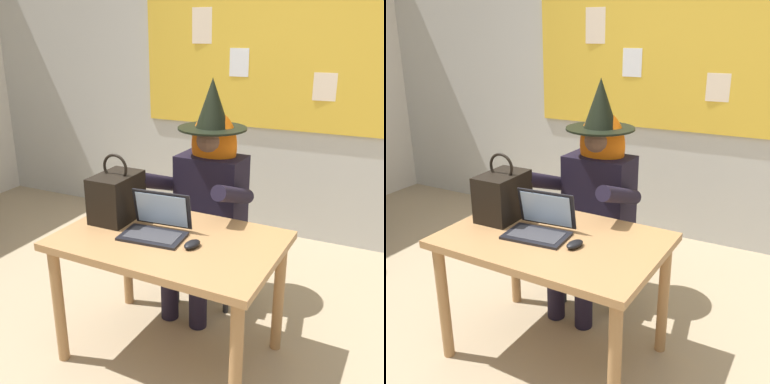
% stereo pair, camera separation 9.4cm
% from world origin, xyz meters
% --- Properties ---
extents(ground_plane, '(24.00, 24.00, 0.00)m').
position_xyz_m(ground_plane, '(0.00, 0.00, 0.00)').
color(ground_plane, tan).
extents(wall_back_bulletin, '(6.19, 2.06, 2.69)m').
position_xyz_m(wall_back_bulletin, '(0.00, 2.01, 1.36)').
color(wall_back_bulletin, '#B2B2AD').
rests_on(wall_back_bulletin, ground).
extents(desk_main, '(1.16, 0.78, 0.72)m').
position_xyz_m(desk_main, '(-0.03, 0.14, 0.62)').
color(desk_main, '#A37547').
rests_on(desk_main, ground).
extents(chair_at_desk, '(0.46, 0.46, 0.91)m').
position_xyz_m(chair_at_desk, '(-0.09, 0.87, 0.51)').
color(chair_at_desk, '#2D3347').
rests_on(chair_at_desk, ground).
extents(person_costumed, '(0.61, 0.69, 1.46)m').
position_xyz_m(person_costumed, '(-0.09, 0.75, 0.80)').
color(person_costumed, black).
rests_on(person_costumed, ground).
extents(laptop, '(0.34, 0.27, 0.21)m').
position_xyz_m(laptop, '(-0.11, 0.14, 0.77)').
color(laptop, black).
rests_on(laptop, desk_main).
extents(computer_mouse, '(0.08, 0.11, 0.03)m').
position_xyz_m(computer_mouse, '(0.13, 0.08, 0.73)').
color(computer_mouse, black).
rests_on(computer_mouse, desk_main).
extents(handbag, '(0.20, 0.30, 0.38)m').
position_xyz_m(handbag, '(-0.41, 0.23, 0.85)').
color(handbag, black).
rests_on(handbag, desk_main).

